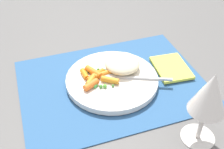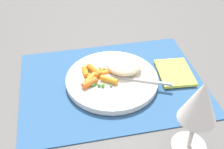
{
  "view_description": "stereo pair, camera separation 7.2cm",
  "coord_description": "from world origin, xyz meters",
  "px_view_note": "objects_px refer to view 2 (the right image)",
  "views": [
    {
      "loc": [
        0.18,
        0.53,
        0.49
      ],
      "look_at": [
        0.0,
        0.0,
        0.03
      ],
      "focal_mm": 45.95,
      "sensor_mm": 36.0,
      "label": 1
    },
    {
      "loc": [
        0.11,
        0.55,
        0.49
      ],
      "look_at": [
        0.0,
        0.0,
        0.03
      ],
      "focal_mm": 45.95,
      "sensor_mm": 36.0,
      "label": 2
    }
  ],
  "objects_px": {
    "rice_mound": "(124,64)",
    "napkin": "(175,73)",
    "wine_glass": "(200,104)",
    "plate": "(112,80)",
    "fork": "(127,79)",
    "carrot_portion": "(96,76)"
  },
  "relations": [
    {
      "from": "plate",
      "to": "rice_mound",
      "type": "xyz_separation_m",
      "value": [
        -0.04,
        -0.03,
        0.02
      ]
    },
    {
      "from": "wine_glass",
      "to": "napkin",
      "type": "xyz_separation_m",
      "value": [
        -0.06,
        -0.22,
        -0.11
      ]
    },
    {
      "from": "plate",
      "to": "fork",
      "type": "relative_size",
      "value": 1.34
    },
    {
      "from": "plate",
      "to": "carrot_portion",
      "type": "distance_m",
      "value": 0.04
    },
    {
      "from": "plate",
      "to": "wine_glass",
      "type": "relative_size",
      "value": 1.36
    },
    {
      "from": "carrot_portion",
      "to": "rice_mound",
      "type": "bearing_deg",
      "value": -165.11
    },
    {
      "from": "carrot_portion",
      "to": "fork",
      "type": "xyz_separation_m",
      "value": [
        -0.08,
        0.02,
        -0.0
      ]
    },
    {
      "from": "plate",
      "to": "fork",
      "type": "xyz_separation_m",
      "value": [
        -0.04,
        0.02,
        0.01
      ]
    },
    {
      "from": "plate",
      "to": "fork",
      "type": "distance_m",
      "value": 0.04
    },
    {
      "from": "plate",
      "to": "wine_glass",
      "type": "bearing_deg",
      "value": 117.52
    },
    {
      "from": "rice_mound",
      "to": "napkin",
      "type": "relative_size",
      "value": 0.82
    },
    {
      "from": "rice_mound",
      "to": "plate",
      "type": "bearing_deg",
      "value": 36.02
    },
    {
      "from": "carrot_portion",
      "to": "wine_glass",
      "type": "distance_m",
      "value": 0.3
    },
    {
      "from": "fork",
      "to": "napkin",
      "type": "height_order",
      "value": "fork"
    },
    {
      "from": "plate",
      "to": "rice_mound",
      "type": "relative_size",
      "value": 2.54
    },
    {
      "from": "wine_glass",
      "to": "napkin",
      "type": "distance_m",
      "value": 0.25
    },
    {
      "from": "rice_mound",
      "to": "napkin",
      "type": "bearing_deg",
      "value": 166.66
    },
    {
      "from": "plate",
      "to": "napkin",
      "type": "relative_size",
      "value": 2.07
    },
    {
      "from": "plate",
      "to": "wine_glass",
      "type": "distance_m",
      "value": 0.28
    },
    {
      "from": "plate",
      "to": "carrot_portion",
      "type": "xyz_separation_m",
      "value": [
        0.04,
        -0.01,
        0.01
      ]
    },
    {
      "from": "napkin",
      "to": "wine_glass",
      "type": "bearing_deg",
      "value": 75.93
    },
    {
      "from": "carrot_portion",
      "to": "wine_glass",
      "type": "height_order",
      "value": "wine_glass"
    }
  ]
}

